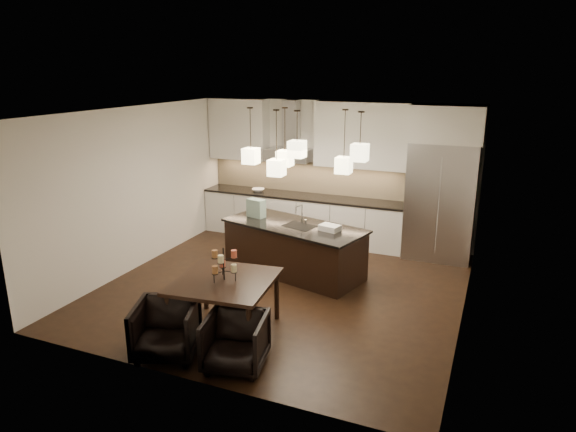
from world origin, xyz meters
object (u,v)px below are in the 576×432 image
at_px(refrigerator, 441,201).
at_px(armchair_left, 166,329).
at_px(island_body, 294,250).
at_px(armchair_right, 235,342).
at_px(dining_table, 225,306).

distance_m(refrigerator, armchair_left, 5.51).
height_order(island_body, armchair_right, island_body).
relative_size(island_body, armchair_left, 3.11).
xyz_separation_m(island_body, armchair_right, (0.45, -2.96, -0.09)).
bearing_deg(armchair_left, island_body, 61.19).
bearing_deg(dining_table, armchair_left, -121.67).
height_order(refrigerator, armchair_left, refrigerator).
bearing_deg(island_body, dining_table, -77.09).
height_order(dining_table, armchair_left, dining_table).
bearing_deg(refrigerator, dining_table, -119.48).
distance_m(refrigerator, dining_table, 4.63).
distance_m(dining_table, armchair_left, 0.88).
relative_size(dining_table, armchair_right, 1.75).
height_order(island_body, dining_table, island_body).
relative_size(refrigerator, armchair_left, 2.83).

